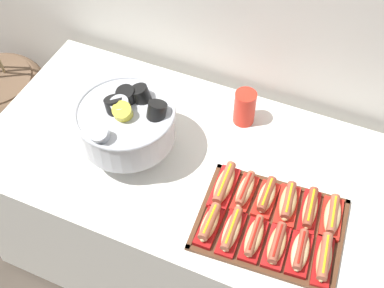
% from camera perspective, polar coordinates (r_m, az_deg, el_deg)
% --- Properties ---
extents(ground_plane, '(10.00, 10.00, 0.00)m').
position_cam_1_polar(ground_plane, '(2.50, 0.37, -12.35)').
color(ground_plane, '#4C4238').
extents(buffet_table, '(1.62, 0.82, 0.75)m').
position_cam_1_polar(buffet_table, '(2.16, 0.42, -7.60)').
color(buffet_table, white).
rests_on(buffet_table, ground_plane).
extents(floor_vase, '(0.54, 0.54, 1.16)m').
position_cam_1_polar(floor_vase, '(2.78, -19.75, 2.39)').
color(floor_vase, brown).
rests_on(floor_vase, ground_plane).
extents(serving_tray, '(0.51, 0.39, 0.01)m').
position_cam_1_polar(serving_tray, '(1.73, 8.79, -8.96)').
color(serving_tray, '#56331E').
rests_on(serving_tray, buffet_table).
extents(hot_dog_0, '(0.06, 0.16, 0.06)m').
position_cam_1_polar(hot_dog_0, '(1.68, 1.98, -8.98)').
color(hot_dog_0, '#B21414').
rests_on(hot_dog_0, serving_tray).
extents(hot_dog_1, '(0.07, 0.18, 0.06)m').
position_cam_1_polar(hot_dog_1, '(1.67, 4.47, -9.72)').
color(hot_dog_1, '#B21414').
rests_on(hot_dog_1, serving_tray).
extents(hot_dog_2, '(0.07, 0.16, 0.06)m').
position_cam_1_polar(hot_dog_2, '(1.67, 6.98, -10.43)').
color(hot_dog_2, '#B21414').
rests_on(hot_dog_2, serving_tray).
extents(hot_dog_3, '(0.08, 0.16, 0.06)m').
position_cam_1_polar(hot_dog_3, '(1.67, 9.51, -11.12)').
color(hot_dog_3, red).
rests_on(hot_dog_3, serving_tray).
extents(hot_dog_4, '(0.08, 0.16, 0.06)m').
position_cam_1_polar(hot_dog_4, '(1.67, 12.06, -11.77)').
color(hot_dog_4, '#B21414').
rests_on(hot_dog_4, serving_tray).
extents(hot_dog_5, '(0.08, 0.18, 0.06)m').
position_cam_1_polar(hot_dog_5, '(1.67, 14.62, -12.35)').
color(hot_dog_5, '#B21414').
rests_on(hot_dog_5, serving_tray).
extents(hot_dog_6, '(0.08, 0.19, 0.06)m').
position_cam_1_polar(hot_dog_6, '(1.76, 3.64, -4.62)').
color(hot_dog_6, red).
rests_on(hot_dog_6, serving_tray).
extents(hot_dog_7, '(0.06, 0.16, 0.06)m').
position_cam_1_polar(hot_dog_7, '(1.76, 5.98, -5.27)').
color(hot_dog_7, red).
rests_on(hot_dog_7, serving_tray).
extents(hot_dog_8, '(0.07, 0.15, 0.06)m').
position_cam_1_polar(hot_dog_8, '(1.75, 8.36, -5.90)').
color(hot_dog_8, red).
rests_on(hot_dog_8, serving_tray).
extents(hot_dog_9, '(0.09, 0.17, 0.06)m').
position_cam_1_polar(hot_dog_9, '(1.75, 10.75, -6.52)').
color(hot_dog_9, red).
rests_on(hot_dog_9, serving_tray).
extents(hot_dog_10, '(0.07, 0.18, 0.06)m').
position_cam_1_polar(hot_dog_10, '(1.75, 13.12, -7.19)').
color(hot_dog_10, '#B21414').
rests_on(hot_dog_10, serving_tray).
extents(hot_dog_11, '(0.09, 0.17, 0.06)m').
position_cam_1_polar(hot_dog_11, '(1.76, 15.50, -7.82)').
color(hot_dog_11, red).
rests_on(hot_dog_11, serving_tray).
extents(punch_bowl, '(0.36, 0.36, 0.27)m').
position_cam_1_polar(punch_bowl, '(1.80, -7.38, 2.45)').
color(punch_bowl, silver).
rests_on(punch_bowl, buffet_table).
extents(cup_stack, '(0.08, 0.08, 0.14)m').
position_cam_1_polar(cup_stack, '(1.96, 5.94, 4.11)').
color(cup_stack, red).
rests_on(cup_stack, buffet_table).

